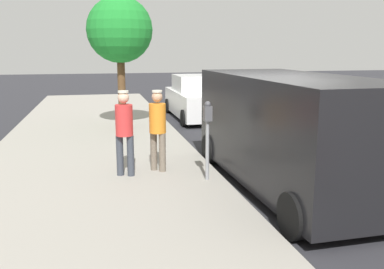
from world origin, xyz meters
name	(u,v)px	position (x,y,z in m)	size (l,w,h in m)	color
ground_plane	(264,176)	(0.00, 0.00, 0.00)	(80.00, 80.00, 0.00)	#2D2D33
sidewalk_slab	(93,184)	(3.50, 0.00, 0.07)	(5.00, 32.00, 0.15)	#9E998E
parking_meter_near	(207,127)	(1.35, 0.42, 1.18)	(0.14, 0.18, 1.52)	gray
pedestrian_in_red	(124,128)	(2.87, -0.19, 1.12)	(0.34, 0.34, 1.69)	#383D47
pedestrian_in_orange	(158,125)	(2.18, -0.39, 1.10)	(0.34, 0.34, 1.67)	#726656
parked_van	(291,129)	(-0.15, 0.84, 1.15)	(2.24, 5.25, 2.15)	black
parked_sedan_behind	(198,99)	(-0.41, -7.66, 0.75)	(1.94, 4.40, 1.65)	white
street_tree	(120,31)	(2.59, -5.49, 3.18)	(2.03, 2.03, 4.08)	brown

